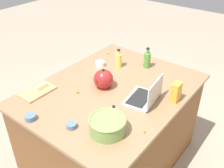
% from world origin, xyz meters
% --- Properties ---
extents(ground_plane, '(12.00, 12.00, 0.00)m').
position_xyz_m(ground_plane, '(0.00, 0.00, 0.00)').
color(ground_plane, gray).
extents(island_counter, '(1.58, 1.23, 0.90)m').
position_xyz_m(island_counter, '(0.00, 0.00, 0.45)').
color(island_counter, brown).
rests_on(island_counter, ground).
extents(laptop, '(0.34, 0.27, 0.22)m').
position_xyz_m(laptop, '(-0.02, 0.34, 0.95)').
color(laptop, '#B7B7BC').
rests_on(laptop, island_counter).
extents(mixing_bowl_large, '(0.27, 0.27, 0.12)m').
position_xyz_m(mixing_bowl_large, '(0.46, 0.32, 0.96)').
color(mixing_bowl_large, '#72934C').
rests_on(mixing_bowl_large, island_counter).
extents(bottle_oil, '(0.07, 0.07, 0.19)m').
position_xyz_m(bottle_oil, '(-0.38, -0.20, 0.98)').
color(bottle_oil, '#DBC64C').
rests_on(bottle_oil, island_counter).
extents(bottle_olive, '(0.07, 0.07, 0.21)m').
position_xyz_m(bottle_olive, '(-0.54, 0.03, 0.99)').
color(bottle_olive, '#4C8C38').
rests_on(bottle_olive, island_counter).
extents(kettle, '(0.21, 0.18, 0.20)m').
position_xyz_m(kettle, '(0.02, -0.08, 0.98)').
color(kettle, maroon).
rests_on(kettle, island_counter).
extents(cutting_board, '(0.30, 0.18, 0.02)m').
position_xyz_m(cutting_board, '(0.45, -0.49, 0.91)').
color(cutting_board, tan).
rests_on(cutting_board, island_counter).
extents(butter_stick_left, '(0.11, 0.04, 0.04)m').
position_xyz_m(butter_stick_left, '(0.40, -0.49, 0.94)').
color(butter_stick_left, '#F4E58C').
rests_on(butter_stick_left, cutting_board).
extents(ramekin_small, '(0.09, 0.09, 0.05)m').
position_xyz_m(ramekin_small, '(-0.27, -0.37, 0.92)').
color(ramekin_small, white).
rests_on(ramekin_small, island_counter).
extents(ramekin_medium, '(0.08, 0.08, 0.04)m').
position_xyz_m(ramekin_medium, '(0.71, -0.23, 0.92)').
color(ramekin_medium, slate).
rests_on(ramekin_medium, island_counter).
extents(ramekin_wide, '(0.07, 0.07, 0.04)m').
position_xyz_m(ramekin_wide, '(0.59, 0.08, 0.92)').
color(ramekin_wide, slate).
rests_on(ramekin_wide, island_counter).
extents(kitchen_timer, '(0.07, 0.07, 0.08)m').
position_xyz_m(kitchen_timer, '(0.28, 0.23, 0.94)').
color(kitchen_timer, '#B2B2B7').
rests_on(kitchen_timer, island_counter).
extents(candy_bag, '(0.09, 0.06, 0.17)m').
position_xyz_m(candy_bag, '(-0.18, 0.53, 0.99)').
color(candy_bag, gold).
rests_on(candy_bag, island_counter).
extents(candy_0, '(0.02, 0.02, 0.02)m').
position_xyz_m(candy_0, '(-0.55, -0.49, 0.91)').
color(candy_0, yellow).
rests_on(candy_0, island_counter).
extents(candy_1, '(0.02, 0.02, 0.02)m').
position_xyz_m(candy_1, '(-0.07, -0.13, 0.91)').
color(candy_1, orange).
rests_on(candy_1, island_counter).
extents(candy_2, '(0.02, 0.02, 0.02)m').
position_xyz_m(candy_2, '(0.24, -0.20, 0.91)').
color(candy_2, orange).
rests_on(candy_2, island_counter).
extents(candy_3, '(0.02, 0.02, 0.02)m').
position_xyz_m(candy_3, '(0.31, 0.53, 0.91)').
color(candy_3, orange).
rests_on(candy_3, island_counter).
extents(candy_4, '(0.02, 0.02, 0.02)m').
position_xyz_m(candy_4, '(-0.58, -0.03, 0.91)').
color(candy_4, orange).
rests_on(candy_4, island_counter).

